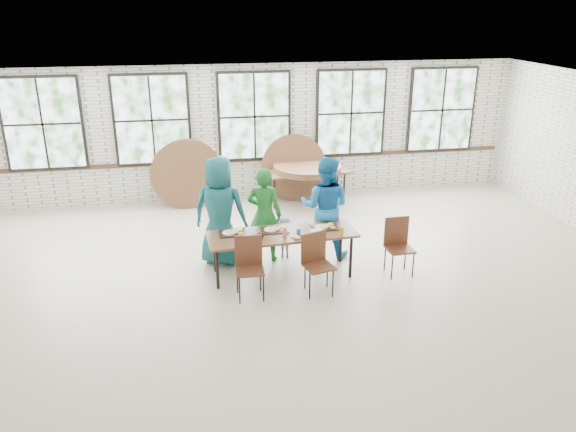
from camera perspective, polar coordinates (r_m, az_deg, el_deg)
name	(u,v)px	position (r m, az deg, el deg)	size (l,w,h in m)	color
room	(254,119)	(12.55, -3.43, 9.86)	(12.00, 12.00, 12.00)	beige
dining_table	(282,236)	(9.08, -0.61, -2.04)	(2.45, 0.95, 0.74)	brown
chair_near_left	(249,261)	(8.54, -3.97, -4.63)	(0.44, 0.42, 0.95)	#542D1C
chair_near_right	(316,258)	(8.64, 2.88, -4.27)	(0.51, 0.50, 0.95)	#542D1C
chair_spare	(398,241)	(9.41, 11.11, -2.49)	(0.43, 0.42, 0.95)	#542D1C
adult_teal	(220,211)	(9.49, -6.93, 0.48)	(0.92, 0.60, 1.89)	#1C5F6C
adult_green	(264,215)	(9.60, -2.41, 0.15)	(0.61, 0.40, 1.66)	#1B6524
toddler	(285,238)	(9.82, -0.33, -2.20)	(0.48, 0.28, 0.75)	#161239
adult_blue	(325,207)	(9.77, 3.79, 0.93)	(0.87, 0.68, 1.80)	#196DB0
storage_table	(307,173)	(12.46, 1.96, 4.40)	(1.86, 0.92, 0.74)	brown
tabletop_clutter	(290,232)	(9.06, 0.20, -1.59)	(1.98, 0.62, 0.11)	black
round_tops_stacked	(307,168)	(12.43, 1.97, 4.92)	(1.50, 1.50, 0.13)	brown
round_tops_leaning	(223,172)	(12.44, -6.58, 4.47)	(3.91, 0.41, 1.49)	brown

